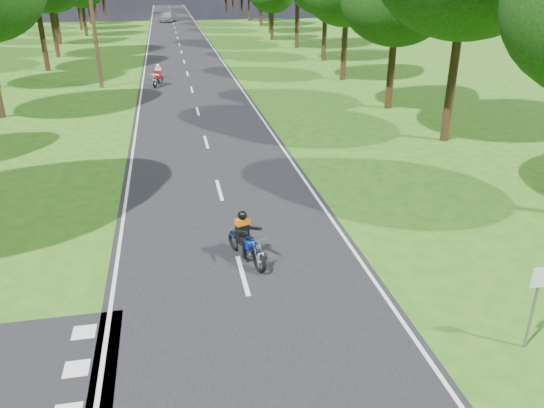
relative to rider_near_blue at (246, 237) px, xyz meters
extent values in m
plane|color=#285B14|center=(-0.22, -2.76, -0.73)|extent=(160.00, 160.00, 0.00)
cube|color=black|center=(-0.22, 47.24, -0.72)|extent=(7.00, 140.00, 0.02)
cube|color=silver|center=(-0.22, -0.76, -0.71)|extent=(0.12, 2.00, 0.01)
cube|color=silver|center=(-0.22, 5.24, -0.71)|extent=(0.12, 2.00, 0.01)
cube|color=silver|center=(-0.22, 11.24, -0.71)|extent=(0.12, 2.00, 0.01)
cube|color=silver|center=(-0.22, 17.24, -0.71)|extent=(0.12, 2.00, 0.01)
cube|color=silver|center=(-0.22, 23.24, -0.71)|extent=(0.12, 2.00, 0.01)
cube|color=silver|center=(-0.22, 29.24, -0.71)|extent=(0.12, 2.00, 0.01)
cube|color=silver|center=(-0.22, 35.24, -0.71)|extent=(0.12, 2.00, 0.01)
cube|color=silver|center=(-0.22, 41.24, -0.71)|extent=(0.12, 2.00, 0.01)
cube|color=silver|center=(-0.22, 47.24, -0.71)|extent=(0.12, 2.00, 0.01)
cube|color=silver|center=(-0.22, 53.24, -0.71)|extent=(0.12, 2.00, 0.01)
cube|color=silver|center=(-0.22, 59.24, -0.71)|extent=(0.12, 2.00, 0.01)
cube|color=silver|center=(-0.22, 65.24, -0.71)|extent=(0.12, 2.00, 0.01)
cube|color=silver|center=(-0.22, 71.24, -0.71)|extent=(0.12, 2.00, 0.01)
cube|color=silver|center=(-0.22, 77.24, -0.71)|extent=(0.12, 2.00, 0.01)
cube|color=silver|center=(-0.22, 83.24, -0.71)|extent=(0.12, 2.00, 0.01)
cube|color=silver|center=(-0.22, 89.24, -0.71)|extent=(0.12, 2.00, 0.01)
cube|color=silver|center=(-0.22, 95.24, -0.71)|extent=(0.12, 2.00, 0.01)
cube|color=silver|center=(-0.22, 101.24, -0.71)|extent=(0.12, 2.00, 0.01)
cube|color=silver|center=(-0.22, 107.24, -0.71)|extent=(0.12, 2.00, 0.01)
cube|color=silver|center=(-0.22, 113.24, -0.71)|extent=(0.12, 2.00, 0.01)
cube|color=silver|center=(-3.52, 47.24, -0.71)|extent=(0.10, 140.00, 0.01)
cube|color=silver|center=(3.08, 47.24, -0.71)|extent=(0.10, 140.00, 0.01)
cube|color=silver|center=(-4.02, -3.66, -0.71)|extent=(0.50, 0.50, 0.01)
cube|color=silver|center=(-4.02, -2.46, -0.71)|extent=(0.50, 0.50, 0.01)
cylinder|color=black|center=(-11.04, 32.84, 1.42)|extent=(0.40, 0.40, 4.32)
cylinder|color=black|center=(-11.48, 40.34, 1.47)|extent=(0.40, 0.40, 4.40)
cylinder|color=black|center=(-12.83, 50.02, 0.87)|extent=(0.40, 0.40, 3.20)
cylinder|color=black|center=(-10.97, 57.40, 0.88)|extent=(0.40, 0.40, 3.22)
cylinder|color=black|center=(-12.51, 65.16, 1.07)|extent=(0.40, 0.40, 3.61)
cylinder|color=black|center=(-12.16, 72.98, 0.60)|extent=(0.40, 0.40, 2.67)
cylinder|color=black|center=(-12.40, 82.15, 0.81)|extent=(0.40, 0.40, 3.09)
cylinder|color=black|center=(-11.45, 88.66, 1.50)|extent=(0.40, 0.40, 4.48)
cylinder|color=black|center=(-12.50, 97.64, 1.31)|extent=(0.40, 0.40, 4.09)
cylinder|color=black|center=(10.85, 9.44, 1.55)|extent=(0.40, 0.40, 4.56)
cylinder|color=black|center=(10.71, 15.94, 1.01)|extent=(0.40, 0.40, 3.49)
cylinder|color=black|center=(10.85, 24.82, 1.11)|extent=(0.40, 0.40, 3.69)
cylinder|color=black|center=(11.95, 33.66, 1.14)|extent=(0.40, 0.40, 3.74)
cylinder|color=black|center=(11.50, 41.96, 1.59)|extent=(0.40, 0.40, 4.64)
cylinder|color=black|center=(10.33, 49.16, 0.72)|extent=(0.40, 0.40, 2.91)
cylinder|color=black|center=(11.55, 56.64, 1.20)|extent=(0.40, 0.40, 3.88)
cylinder|color=black|center=(11.88, 65.11, 1.35)|extent=(0.40, 0.40, 4.18)
cylinder|color=black|center=(11.58, 74.07, 1.58)|extent=(0.40, 0.40, 4.63)
cylinder|color=black|center=(11.47, 81.36, 0.95)|extent=(0.40, 0.40, 3.36)
cylinder|color=black|center=(10.92, 88.59, 1.31)|extent=(0.40, 0.40, 4.09)
cylinder|color=black|center=(-16.22, 92.24, 1.03)|extent=(0.40, 0.40, 3.52)
cylinder|color=#382616|center=(-6.22, 25.24, 3.27)|extent=(0.26, 0.26, 8.00)
cylinder|color=slate|center=(5.28, -4.76, 0.27)|extent=(0.06, 0.06, 2.00)
cube|color=white|center=(5.28, -4.79, 1.02)|extent=(0.45, 0.03, 0.45)
imported|color=#B0B2B7|center=(-0.91, 74.65, 0.05)|extent=(2.88, 4.82, 1.54)
camera|label=1|loc=(-1.76, -12.66, 6.65)|focal=35.00mm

